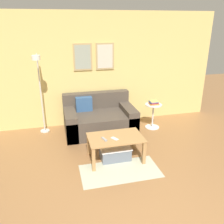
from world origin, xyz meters
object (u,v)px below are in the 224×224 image
(couch, at_px, (99,119))
(floor_lamp, at_px, (39,83))
(coffee_table, at_px, (115,141))
(storage_bin, at_px, (115,153))
(book_stack, at_px, (154,103))
(remote_control, at_px, (104,139))
(side_table, at_px, (153,114))
(cell_phone, at_px, (115,139))

(couch, xyz_separation_m, floor_lamp, (-1.20, 0.08, 0.88))
(coffee_table, bearing_deg, storage_bin, 91.71)
(book_stack, distance_m, remote_control, 1.82)
(floor_lamp, bearing_deg, storage_bin, -46.50)
(couch, height_order, side_table, couch)
(side_table, bearing_deg, remote_control, -140.21)
(side_table, xyz_separation_m, remote_control, (-1.40, -1.16, 0.11))
(cell_phone, bearing_deg, floor_lamp, 100.86)
(side_table, xyz_separation_m, book_stack, (-0.00, -0.01, 0.27))
(coffee_table, xyz_separation_m, book_stack, (1.18, 1.10, 0.25))
(coffee_table, height_order, remote_control, remote_control)
(book_stack, relative_size, cell_phone, 1.62)
(couch, xyz_separation_m, book_stack, (1.23, -0.15, 0.33))
(coffee_table, distance_m, floor_lamp, 1.99)
(floor_lamp, relative_size, cell_phone, 12.36)
(storage_bin, bearing_deg, coffee_table, -88.29)
(remote_control, bearing_deg, couch, 66.55)
(floor_lamp, height_order, cell_phone, floor_lamp)
(couch, relative_size, floor_lamp, 0.88)
(coffee_table, bearing_deg, remote_control, -166.46)
(side_table, relative_size, book_stack, 2.51)
(coffee_table, bearing_deg, book_stack, 42.94)
(coffee_table, height_order, floor_lamp, floor_lamp)
(storage_bin, xyz_separation_m, cell_phone, (-0.03, -0.08, 0.33))
(storage_bin, height_order, cell_phone, cell_phone)
(floor_lamp, height_order, remote_control, floor_lamp)
(floor_lamp, distance_m, side_table, 2.58)
(book_stack, relative_size, remote_control, 1.51)
(book_stack, bearing_deg, storage_bin, -137.57)
(storage_bin, height_order, book_stack, book_stack)
(coffee_table, xyz_separation_m, storage_bin, (-0.00, 0.02, -0.24))
(book_stack, xyz_separation_m, remote_control, (-1.39, -1.15, -0.16))
(couch, xyz_separation_m, cell_phone, (0.02, -1.31, 0.16))
(couch, distance_m, storage_bin, 1.24)
(storage_bin, distance_m, book_stack, 1.68)
(floor_lamp, xyz_separation_m, side_table, (2.43, -0.22, -0.82))
(couch, height_order, remote_control, couch)
(floor_lamp, relative_size, side_table, 3.03)
(couch, bearing_deg, remote_control, -97.09)
(coffee_table, height_order, book_stack, book_stack)
(couch, xyz_separation_m, side_table, (1.23, -0.14, 0.06))
(coffee_table, relative_size, storage_bin, 1.75)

